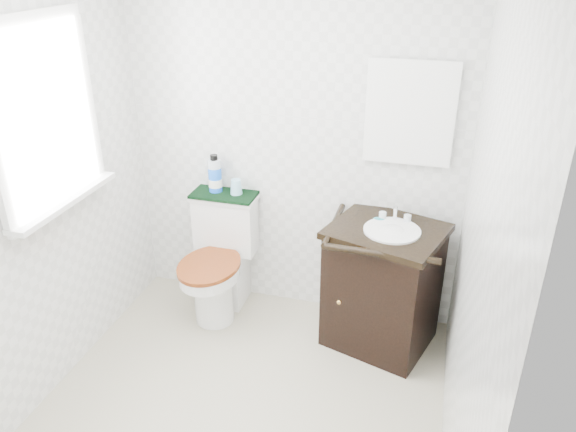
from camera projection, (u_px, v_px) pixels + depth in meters
The scene contains 14 objects.
floor at pixel (234, 419), 3.07m from camera, with size 2.40×2.40×0.00m, color #ACA68B.
wall_back at pixel (293, 142), 3.58m from camera, with size 2.40×2.40×0.00m, color silver.
wall_front at pixel (57, 419), 1.51m from camera, with size 2.40×2.40×0.00m, color silver.
wall_left at pixel (18, 197), 2.81m from camera, with size 2.40×2.40×0.00m, color silver.
wall_right at pixel (476, 257), 2.27m from camera, with size 2.40×2.40×0.00m, color silver.
window at pixel (42, 116), 2.87m from camera, with size 0.02×0.70×0.90m, color white.
mirror at pixel (410, 113), 3.27m from camera, with size 0.50×0.02×0.60m, color silver.
toilet at pixel (221, 264), 3.86m from camera, with size 0.44×0.64×0.82m.
vanity at pixel (383, 284), 3.50m from camera, with size 0.78×0.72×0.92m.
trash_bin at pixel (350, 304), 3.78m from camera, with size 0.24×0.21×0.31m.
towel at pixel (224, 195), 3.76m from camera, with size 0.43×0.22×0.02m, color black.
mouthwash_bottle at pixel (215, 175), 3.74m from camera, with size 0.09×0.09×0.26m.
cup at pixel (236, 187), 3.73m from camera, with size 0.08×0.08×0.10m, color #8DCBE7.
soap_bar at pixel (379, 219), 3.42m from camera, with size 0.07×0.05×0.02m, color #1B7783.
Camera 1 is at (0.90, -2.10, 2.35)m, focal length 35.00 mm.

